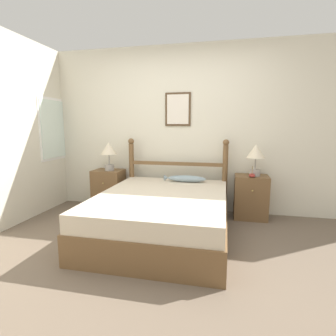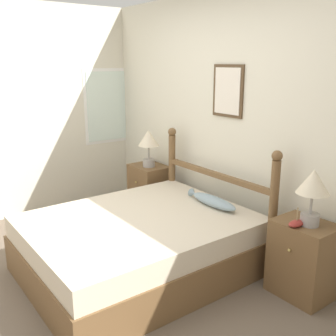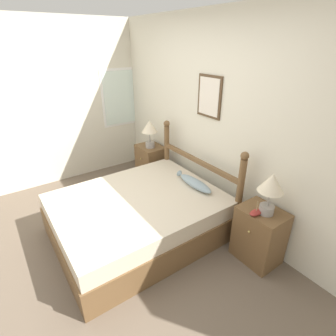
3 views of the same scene
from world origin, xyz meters
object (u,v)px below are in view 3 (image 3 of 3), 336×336
at_px(nightstand_right, 259,235).
at_px(table_lamp_right, 271,187).
at_px(nightstand_left, 151,164).
at_px(model_boat, 256,212).
at_px(fish_pillow, 195,183).
at_px(bed, 139,216).
at_px(table_lamp_left, 150,129).

distance_m(nightstand_right, table_lamp_right, 0.63).
height_order(nightstand_left, model_boat, model_boat).
bearing_deg(model_boat, nightstand_left, 176.98).
bearing_deg(table_lamp_right, model_boat, -114.50).
bearing_deg(fish_pillow, nightstand_left, 174.23).
xyz_separation_m(nightstand_right, model_boat, (-0.01, -0.12, 0.34)).
xyz_separation_m(bed, model_boat, (1.10, 0.75, 0.40)).
bearing_deg(bed, nightstand_left, 142.12).
height_order(nightstand_right, model_boat, model_boat).
bearing_deg(fish_pillow, nightstand_right, 7.86).
distance_m(bed, table_lamp_right, 1.58).
distance_m(table_lamp_right, model_boat, 0.31).
height_order(table_lamp_left, table_lamp_right, same).
relative_size(bed, nightstand_left, 3.07).
bearing_deg(bed, model_boat, 34.15).
distance_m(bed, table_lamp_left, 1.52).
bearing_deg(nightstand_left, model_boat, -3.02).
bearing_deg(bed, table_lamp_right, 36.45).
distance_m(table_lamp_left, fish_pillow, 1.30).
distance_m(bed, fish_pillow, 0.82).
xyz_separation_m(nightstand_left, nightstand_right, (2.22, 0.00, 0.00)).
distance_m(nightstand_right, fish_pillow, 0.98).
height_order(table_lamp_right, model_boat, table_lamp_right).
xyz_separation_m(bed, nightstand_left, (-1.11, 0.86, 0.06)).
bearing_deg(table_lamp_left, fish_pillow, -4.72).
relative_size(table_lamp_left, model_boat, 2.74).
bearing_deg(bed, nightstand_right, 37.88).
bearing_deg(model_boat, table_lamp_left, 177.63).
bearing_deg(bed, table_lamp_left, 142.02).
height_order(bed, nightstand_right, nightstand_right).
xyz_separation_m(model_boat, fish_pillow, (-0.93, -0.01, -0.09)).
bearing_deg(nightstand_left, nightstand_right, 0.00).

